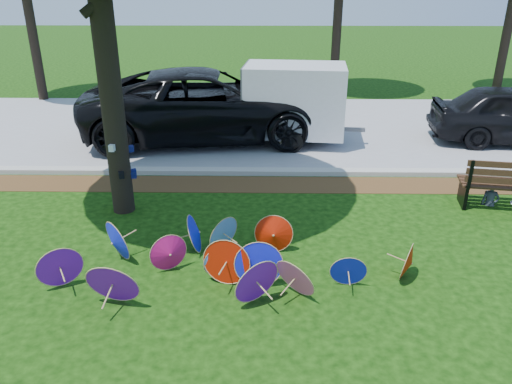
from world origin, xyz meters
TOP-DOWN VIEW (x-y plane):
  - ground at (0.00, 0.00)m, footprint 90.00×90.00m
  - mulch_strip at (0.00, 4.50)m, footprint 90.00×1.00m
  - curb at (0.00, 5.20)m, footprint 90.00×0.30m
  - street at (0.00, 9.35)m, footprint 90.00×8.00m
  - parasol_pile at (-0.14, 0.55)m, footprint 6.13×2.26m
  - black_van at (-0.98, 8.15)m, footprint 7.73×4.30m
  - cargo_trailer at (1.52, 7.76)m, footprint 2.95×2.03m
  - park_bench at (5.84, 3.38)m, footprint 2.21×1.13m
  - person_left at (5.49, 3.43)m, footprint 0.42×0.34m

SIDE VIEW (x-z plane):
  - ground at x=0.00m, z-range 0.00..0.00m
  - mulch_strip at x=0.00m, z-range 0.00..0.01m
  - street at x=0.00m, z-range 0.00..0.01m
  - curb at x=0.00m, z-range 0.00..0.12m
  - parasol_pile at x=-0.14m, z-range -0.05..0.77m
  - person_left at x=5.49m, z-range 0.00..1.00m
  - park_bench at x=5.84m, z-range 0.00..1.10m
  - black_van at x=-0.98m, z-range 0.00..2.05m
  - cargo_trailer at x=1.52m, z-range 0.00..2.55m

